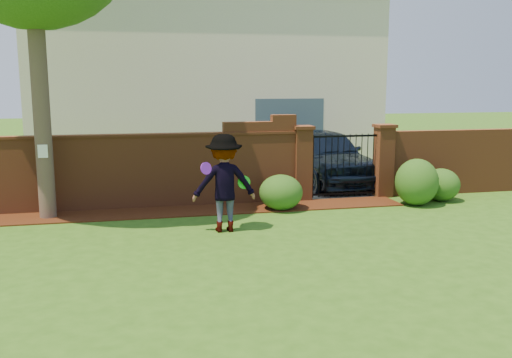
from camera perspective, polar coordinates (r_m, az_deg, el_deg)
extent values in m
cube|color=#2E5A16|center=(9.80, -1.84, -7.61)|extent=(80.00, 80.00, 0.01)
cube|color=#351609|center=(12.88, -8.79, -3.35)|extent=(11.10, 1.08, 0.03)
cube|color=brown|center=(13.35, -14.23, 0.58)|extent=(8.70, 0.25, 1.70)
cube|color=brown|center=(13.57, 0.36, 5.28)|extent=(1.80, 0.25, 0.30)
cube|color=brown|center=(13.70, 2.83, 6.28)|extent=(0.60, 0.25, 0.16)
cube|color=brown|center=(13.24, -14.39, 4.34)|extent=(8.70, 0.31, 0.06)
cube|color=brown|center=(15.73, 19.54, 1.69)|extent=(4.00, 0.25, 1.70)
cube|color=brown|center=(13.96, 4.76, 1.46)|extent=(0.42, 0.42, 1.80)
cube|color=brown|center=(13.86, 4.82, 5.30)|extent=(0.50, 0.50, 0.08)
cube|color=brown|center=(14.76, 12.95, 1.70)|extent=(0.42, 0.42, 1.80)
cube|color=brown|center=(14.66, 13.09, 5.33)|extent=(0.50, 0.50, 0.08)
cylinder|color=black|center=(14.06, 5.89, 1.29)|extent=(0.02, 0.02, 1.60)
cylinder|color=black|center=(14.11, 6.52, 1.31)|extent=(0.02, 0.02, 1.60)
cylinder|color=black|center=(14.16, 7.14, 1.33)|extent=(0.02, 0.02, 1.60)
cylinder|color=black|center=(14.22, 7.75, 1.35)|extent=(0.02, 0.02, 1.60)
cylinder|color=black|center=(14.28, 8.36, 1.37)|extent=(0.02, 0.02, 1.60)
cylinder|color=black|center=(14.33, 8.96, 1.39)|extent=(0.02, 0.02, 1.60)
cylinder|color=black|center=(14.39, 9.56, 1.40)|extent=(0.02, 0.02, 1.60)
cylinder|color=black|center=(14.46, 10.16, 1.42)|extent=(0.02, 0.02, 1.60)
cylinder|color=black|center=(14.52, 10.75, 1.44)|extent=(0.02, 0.02, 1.60)
cylinder|color=black|center=(14.58, 11.33, 1.46)|extent=(0.02, 0.02, 1.60)
cylinder|color=black|center=(14.65, 11.91, 1.47)|extent=(0.02, 0.02, 1.60)
cube|color=black|center=(14.46, 8.89, -1.48)|extent=(1.78, 0.03, 0.05)
cube|color=black|center=(14.24, 9.05, 4.37)|extent=(1.78, 0.03, 0.05)
cube|color=slate|center=(18.20, 4.29, 0.58)|extent=(3.20, 8.00, 0.01)
cube|color=beige|center=(21.36, -5.32, 10.01)|extent=(12.00, 6.00, 6.00)
cube|color=#384C5B|center=(19.05, 3.42, 4.63)|extent=(2.40, 0.12, 2.40)
imported|color=black|center=(16.19, 7.26, 2.28)|extent=(2.29, 4.93, 1.63)
cylinder|color=#49362C|center=(12.73, -21.49, 11.74)|extent=(0.36, 0.36, 7.00)
cube|color=white|center=(12.61, -21.04, 2.67)|extent=(0.20, 0.01, 0.28)
ellipsoid|color=#1A4D17|center=(12.93, 2.57, -1.38)|extent=(1.01, 1.01, 0.83)
ellipsoid|color=#1A4D17|center=(13.93, 16.17, -0.31)|extent=(1.03, 1.03, 1.13)
ellipsoid|color=#1A4D17|center=(14.67, 18.46, -0.56)|extent=(0.92, 0.92, 0.82)
imported|color=gray|center=(10.98, -3.29, -0.45)|extent=(1.28, 0.76, 1.95)
cylinder|color=purple|center=(10.65, -5.15, 1.10)|extent=(0.25, 0.17, 0.24)
cylinder|color=#1BD11F|center=(11.05, -1.25, -0.33)|extent=(0.27, 0.11, 0.26)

